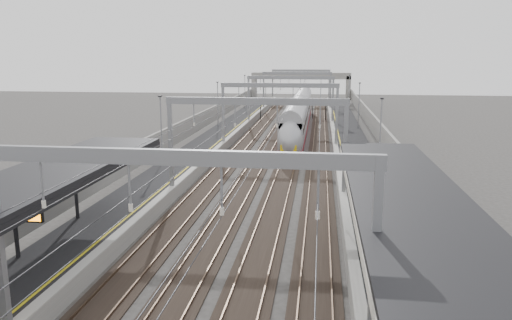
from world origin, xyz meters
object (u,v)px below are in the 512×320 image
(overbridge, at_px, (301,80))
(train, at_px, (298,118))
(bench, at_px, (380,248))
(signal_green, at_px, (261,107))

(overbridge, bearing_deg, train, -88.02)
(bench, height_order, signal_green, signal_green)
(overbridge, distance_m, signal_green, 32.49)
(train, height_order, bench, train)
(train, distance_m, signal_green, 13.18)
(train, relative_size, signal_green, 13.34)
(train, relative_size, bench, 22.71)
(overbridge, relative_size, train, 0.47)
(bench, bearing_deg, overbridge, 94.72)
(bench, distance_m, signal_green, 59.62)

